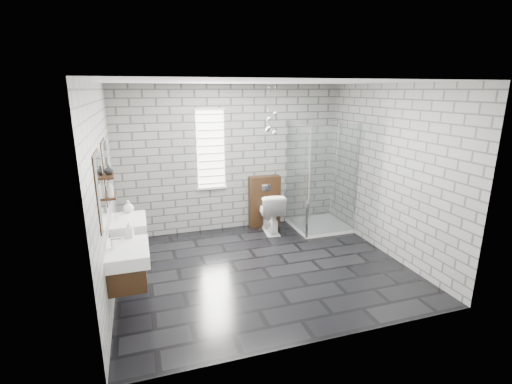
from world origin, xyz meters
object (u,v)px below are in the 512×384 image
vanity_left (124,255)px  shower_enclosure (318,204)px  cistern_panel (264,201)px  vanity_right (126,226)px  toilet (270,212)px

vanity_left → shower_enclosure: bearing=27.8°
cistern_panel → shower_enclosure: size_ratio=0.49×
vanity_right → shower_enclosure: shower_enclosure is taller
shower_enclosure → cistern_panel: bearing=149.8°
cistern_panel → vanity_left: bearing=-137.4°
shower_enclosure → toilet: shower_enclosure is taller
vanity_left → cistern_panel: 3.43m
shower_enclosure → vanity_left: bearing=-152.2°
vanity_left → vanity_right: bearing=90.0°
vanity_right → cistern_panel: bearing=27.4°
vanity_left → vanity_right: 1.01m
vanity_left → toilet: (2.52, 1.98, -0.37)m
vanity_right → cistern_panel: 2.85m
vanity_left → shower_enclosure: size_ratio=0.77×
vanity_left → vanity_right: same height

